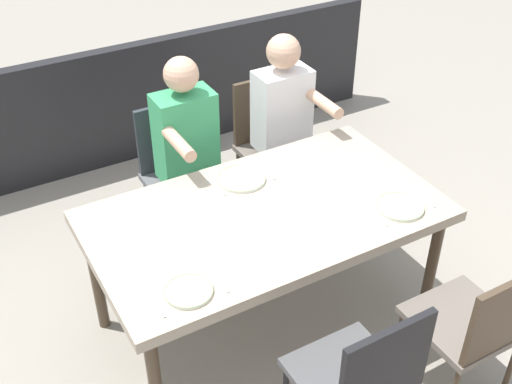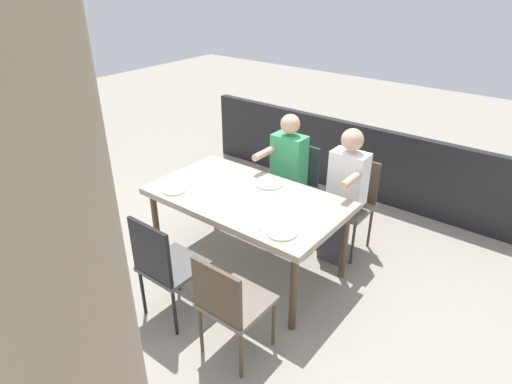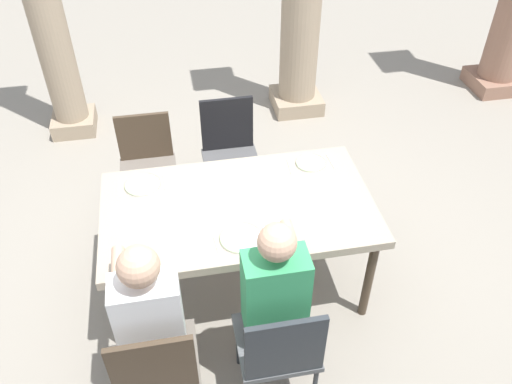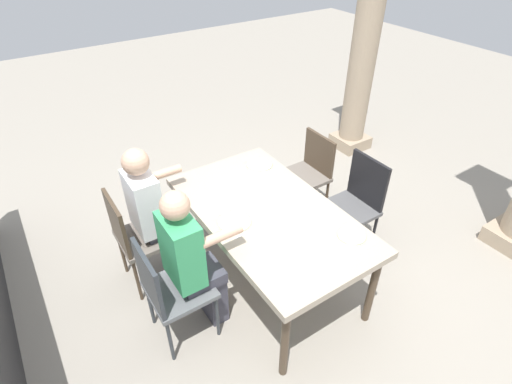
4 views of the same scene
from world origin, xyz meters
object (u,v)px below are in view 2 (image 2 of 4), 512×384
at_px(diner_man_white, 285,174).
at_px(chair_west_north, 230,301).
at_px(plate_1, 269,184).
at_px(plate_2, 174,190).
at_px(diner_woman_green, 344,192).
at_px(dining_table, 247,202).
at_px(plate_0, 282,232).
at_px(chair_mid_north, 165,263).
at_px(chair_mid_south, 295,181).
at_px(chair_west_south, 351,199).

bearing_deg(diner_man_white, chair_west_north, 112.13).
height_order(plate_1, plate_2, same).
distance_m(diner_woman_green, diner_man_white, 0.66).
bearing_deg(plate_1, dining_table, 84.59).
height_order(diner_woman_green, plate_1, diner_woman_green).
bearing_deg(plate_0, diner_man_white, -56.64).
xyz_separation_m(chair_mid_north, chair_mid_south, (-0.00, -1.83, -0.01)).
bearing_deg(dining_table, diner_woman_green, -128.68).
height_order(chair_mid_north, plate_0, chair_mid_north).
bearing_deg(diner_woman_green, plate_1, 37.79).
distance_m(diner_woman_green, plate_0, 1.04).
xyz_separation_m(chair_west_south, diner_man_white, (0.66, 0.20, 0.16)).
distance_m(chair_west_north, chair_mid_north, 0.66).
relative_size(chair_mid_north, diner_woman_green, 0.72).
bearing_deg(chair_mid_south, diner_woman_green, 164.51).
xyz_separation_m(dining_table, plate_2, (0.57, 0.33, 0.07)).
height_order(chair_west_north, chair_west_south, chair_west_south).
xyz_separation_m(dining_table, plate_0, (-0.59, 0.31, 0.07)).
height_order(diner_man_white, plate_0, diner_man_white).
height_order(dining_table, chair_west_south, chair_west_south).
relative_size(chair_mid_north, plate_2, 4.43).
distance_m(chair_mid_north, plate_2, 0.80).
xyz_separation_m(diner_man_white, plate_2, (0.49, 1.05, 0.08)).
bearing_deg(dining_table, diner_man_white, -83.80).
distance_m(dining_table, plate_1, 0.31).
xyz_separation_m(plate_1, plate_2, (0.60, 0.63, 0.00)).
height_order(chair_west_south, diner_man_white, diner_man_white).
bearing_deg(chair_mid_south, chair_mid_north, 90.00).
bearing_deg(plate_0, dining_table, -27.44).
relative_size(chair_west_south, chair_mid_south, 1.01).
relative_size(chair_mid_south, plate_0, 3.79).
bearing_deg(plate_0, diner_woman_green, -89.50).
bearing_deg(chair_west_north, chair_mid_north, 0.54).
distance_m(plate_0, plate_2, 1.17).
relative_size(chair_west_south, diner_man_white, 0.71).
relative_size(dining_table, plate_0, 7.23).
relative_size(chair_mid_south, plate_2, 4.32).
relative_size(chair_west_south, chair_mid_north, 0.99).
relative_size(diner_woman_green, plate_0, 5.37).
distance_m(dining_table, chair_mid_north, 0.94).
height_order(chair_mid_south, plate_1, chair_mid_south).
relative_size(diner_man_white, plate_2, 6.16).
distance_m(chair_west_north, plate_0, 0.66).
xyz_separation_m(chair_west_south, plate_0, (-0.01, 1.22, 0.24)).
bearing_deg(chair_west_south, chair_west_north, 90.00).
relative_size(chair_mid_south, diner_man_white, 0.70).
distance_m(diner_man_white, plate_1, 0.43).
relative_size(chair_west_north, diner_man_white, 0.67).
distance_m(chair_west_north, plate_1, 1.36).
bearing_deg(chair_mid_north, dining_table, -94.64).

